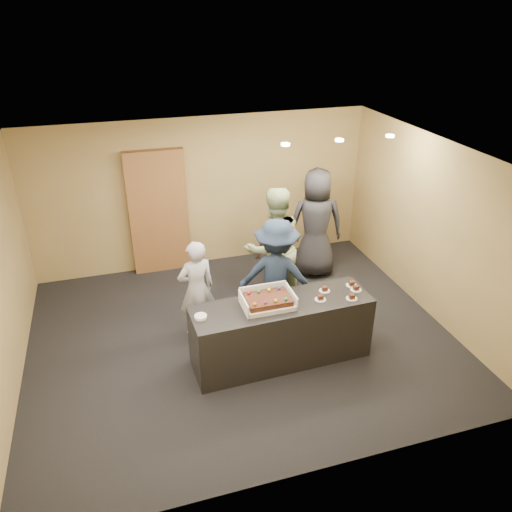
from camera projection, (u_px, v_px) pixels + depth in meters
name	position (u px, v px, depth m)	size (l,w,h in m)	color
room	(240.00, 255.00, 6.73)	(6.04, 6.00, 2.70)	black
serving_counter	(281.00, 331.00, 6.70)	(2.40, 0.70, 0.90)	black
storage_cabinet	(158.00, 213.00, 8.68)	(1.01, 0.15, 2.22)	brown
cake_box	(267.00, 302.00, 6.44)	(0.67, 0.46, 0.20)	white
sheet_cake	(268.00, 299.00, 6.40)	(0.57, 0.39, 0.11)	#3A180D
plate_stack	(201.00, 317.00, 6.18)	(0.16, 0.16, 0.04)	white
slice_a	(320.00, 298.00, 6.56)	(0.15, 0.15, 0.07)	white
slice_b	(325.00, 289.00, 6.76)	(0.15, 0.15, 0.07)	white
slice_c	(352.00, 297.00, 6.58)	(0.15, 0.15, 0.07)	white
slice_d	(351.00, 284.00, 6.88)	(0.15, 0.15, 0.07)	white
slice_e	(356.00, 289.00, 6.78)	(0.15, 0.15, 0.07)	white
person_server_grey	(197.00, 289.00, 7.10)	(0.55, 0.36, 1.50)	#ADADB3
person_sage_man	(274.00, 248.00, 7.75)	(0.96, 0.74, 1.97)	#96A775
person_navy_man	(276.00, 276.00, 7.18)	(1.13, 0.65, 1.75)	#1B273C
person_brown_extra	(278.00, 247.00, 8.17)	(0.95, 0.39, 1.61)	brown
person_dark_suit	(316.00, 223.00, 8.62)	(0.95, 0.62, 1.94)	#28282E
ceiling_spotlights	(339.00, 140.00, 6.96)	(1.72, 0.12, 0.03)	#FFEAC6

